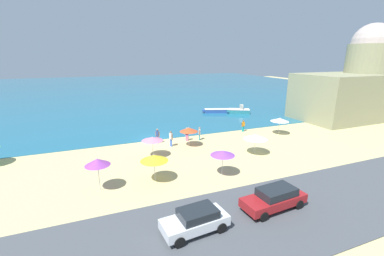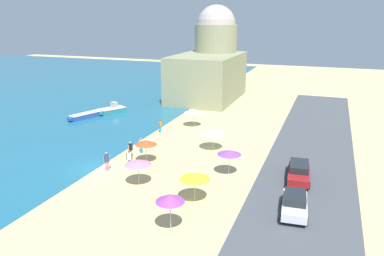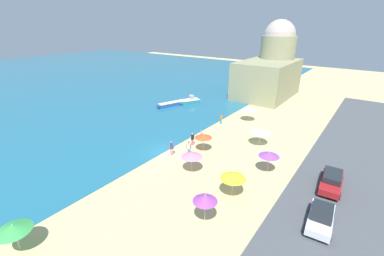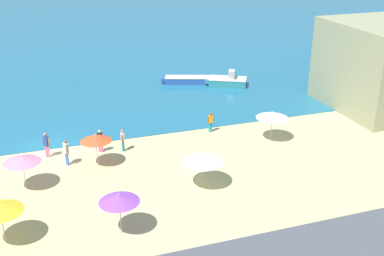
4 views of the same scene
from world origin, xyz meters
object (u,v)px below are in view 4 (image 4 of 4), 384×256
(beach_umbrella_4, at_px, (202,158))
(bather_4, at_px, (46,144))
(bather_1, at_px, (211,121))
(beach_umbrella_5, at_px, (119,198))
(beach_umbrella_6, at_px, (96,138))
(bather_0, at_px, (123,139))
(beach_umbrella_7, at_px, (22,160))
(beach_umbrella_3, at_px, (272,115))
(bather_3, at_px, (100,140))
(skiff_offshore, at_px, (228,81))
(bather_2, at_px, (66,151))
(skiff_nearshore, at_px, (188,80))

(beach_umbrella_4, distance_m, bather_4, 11.27)
(bather_1, bearing_deg, beach_umbrella_5, -129.88)
(beach_umbrella_6, xyz_separation_m, bather_0, (2.03, 1.64, -1.08))
(beach_umbrella_5, height_order, beach_umbrella_7, beach_umbrella_5)
(beach_umbrella_5, bearing_deg, beach_umbrella_3, 32.13)
(beach_umbrella_6, xyz_separation_m, bather_4, (-3.07, 2.34, -0.98))
(beach_umbrella_5, bearing_deg, bather_1, 50.12)
(beach_umbrella_7, xyz_separation_m, bather_3, (5.08, 3.61, -1.00))
(beach_umbrella_5, distance_m, skiff_offshore, 25.64)
(beach_umbrella_3, distance_m, skiff_offshore, 13.20)
(beach_umbrella_4, xyz_separation_m, bather_4, (-8.68, 7.13, -0.89))
(beach_umbrella_5, height_order, bather_0, beach_umbrella_5)
(beach_umbrella_4, relative_size, bather_2, 1.38)
(beach_umbrella_7, distance_m, skiff_offshore, 24.20)
(skiff_offshore, bearing_deg, beach_umbrella_7, -142.86)
(bather_3, xyz_separation_m, skiff_offshore, (14.18, 10.98, -0.44))
(beach_umbrella_5, bearing_deg, bather_0, 78.14)
(beach_umbrella_6, bearing_deg, bather_1, 17.25)
(beach_umbrella_5, distance_m, bather_4, 10.84)
(bather_0, height_order, bather_1, bather_0)
(beach_umbrella_4, bearing_deg, bather_3, 126.98)
(beach_umbrella_5, height_order, bather_2, beach_umbrella_5)
(bather_3, bearing_deg, skiff_nearshore, 50.17)
(skiff_offshore, bearing_deg, bather_1, -119.12)
(beach_umbrella_7, relative_size, bather_3, 1.31)
(beach_umbrella_6, relative_size, beach_umbrella_7, 1.04)
(beach_umbrella_3, relative_size, skiff_offshore, 0.56)
(beach_umbrella_5, distance_m, bather_1, 14.13)
(bather_0, distance_m, bather_1, 7.10)
(bather_0, distance_m, skiff_offshore, 16.98)
(beach_umbrella_4, xyz_separation_m, skiff_offshore, (9.08, 17.75, -1.40))
(beach_umbrella_3, xyz_separation_m, skiff_offshore, (1.96, 12.97, -1.48))
(bather_2, distance_m, bather_3, 2.72)
(beach_umbrella_6, distance_m, bather_3, 2.30)
(beach_umbrella_5, relative_size, beach_umbrella_6, 1.02)
(beach_umbrella_6, xyz_separation_m, bather_2, (-1.90, 0.73, -0.97))
(bather_1, height_order, skiff_offshore, skiff_offshore)
(beach_umbrella_4, relative_size, beach_umbrella_6, 1.09)
(bather_0, bearing_deg, beach_umbrella_6, -141.07)
(beach_umbrella_7, distance_m, bather_4, 4.34)
(beach_umbrella_7, relative_size, bather_0, 1.34)
(beach_umbrella_4, bearing_deg, beach_umbrella_3, 33.86)
(bather_0, relative_size, skiff_nearshore, 0.32)
(beach_umbrella_3, distance_m, skiff_nearshore, 15.04)
(beach_umbrella_7, bearing_deg, skiff_offshore, 37.14)
(bather_0, xyz_separation_m, bather_1, (7.00, 1.16, -0.03))
(beach_umbrella_5, xyz_separation_m, beach_umbrella_7, (-4.57, 6.37, -0.13))
(bather_3, bearing_deg, beach_umbrella_3, -9.26)
(beach_umbrella_6, relative_size, skiff_nearshore, 0.44)
(beach_umbrella_6, xyz_separation_m, skiff_nearshore, (11.27, 14.87, -1.60))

